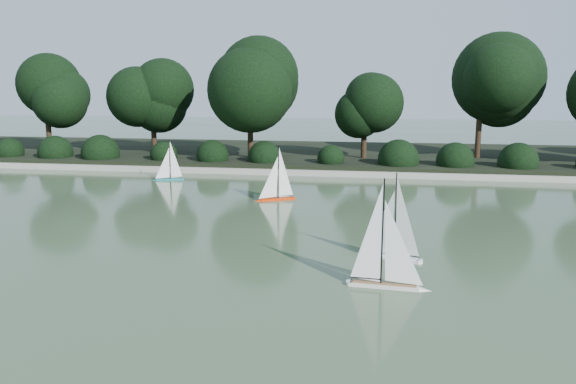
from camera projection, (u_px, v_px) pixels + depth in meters
The scene contains 9 objects.
ground at pixel (280, 264), 9.12m from camera, with size 80.00×80.00×0.00m, color #2D4328.
pond_coping at pixel (329, 173), 17.83m from camera, with size 40.00×0.35×0.18m, color gray.
far_bank at pixel (339, 156), 21.70m from camera, with size 40.00×8.00×0.30m, color black.
tree_line at pixel (372, 91), 19.52m from camera, with size 26.31×3.93×4.39m.
shrub_hedge at pixel (332, 158), 18.64m from camera, with size 29.10×1.10×1.10m.
sailboat_white_a at pixel (387, 244), 9.36m from camera, with size 1.13×0.52×1.57m.
sailboat_white_b at pixel (391, 270), 8.00m from camera, with size 1.23×0.29×1.68m.
sailboat_orange at pixel (274, 191), 14.09m from camera, with size 1.01×0.64×1.47m.
sailboat_teal at pixel (167, 173), 17.06m from camera, with size 0.94×0.47×1.31m.
Camera 1 is at (1.53, -8.61, 2.87)m, focal length 35.00 mm.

